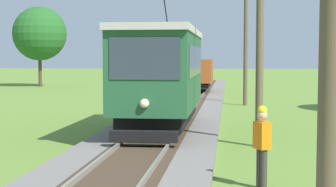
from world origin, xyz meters
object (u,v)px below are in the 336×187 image
at_px(gravel_pile, 143,84).
at_px(track_worker, 262,143).
at_px(tree_left_near, 40,34).
at_px(utility_pole_near_tram, 260,31).
at_px(utility_pole_mid, 246,42).
at_px(freight_car, 196,74).
at_px(red_tram, 161,74).

xyz_separation_m(gravel_pile, track_worker, (8.01, -35.47, 0.54)).
bearing_deg(tree_left_near, track_worker, -64.85).
relative_size(track_worker, tree_left_near, 0.24).
relative_size(utility_pole_near_tram, utility_pole_mid, 0.99).
distance_m(utility_pole_mid, tree_left_near, 26.45).
distance_m(gravel_pile, track_worker, 36.37).
xyz_separation_m(utility_pole_mid, gravel_pile, (-8.25, 14.76, -3.24)).
bearing_deg(tree_left_near, utility_pole_mid, -44.90).
distance_m(freight_car, tree_left_near, 18.16).
bearing_deg(freight_car, track_worker, -84.02).
relative_size(utility_pole_near_tram, track_worker, 3.96).
height_order(gravel_pile, track_worker, track_worker).
xyz_separation_m(gravel_pile, tree_left_near, (-10.46, 3.89, 4.54)).
distance_m(red_tram, track_worker, 8.90).
xyz_separation_m(red_tram, utility_pole_near_tram, (3.40, -2.50, 1.44)).
xyz_separation_m(utility_pole_near_tram, track_worker, (-0.24, -5.73, -2.65)).
height_order(utility_pole_near_tram, track_worker, utility_pole_near_tram).
bearing_deg(utility_pole_mid, freight_car, 109.72).
distance_m(red_tram, utility_pole_near_tram, 4.46).
height_order(red_tram, freight_car, red_tram).
distance_m(freight_car, utility_pole_mid, 10.32).
height_order(utility_pole_mid, gravel_pile, utility_pole_mid).
relative_size(utility_pole_mid, gravel_pile, 2.42).
xyz_separation_m(utility_pole_near_tram, tree_left_near, (-18.72, 33.63, 1.36)).
bearing_deg(utility_pole_mid, utility_pole_near_tram, -90.00).
xyz_separation_m(red_tram, gravel_pile, (-4.85, 27.24, -1.75)).
height_order(freight_car, track_worker, freight_car).
relative_size(utility_pole_mid, tree_left_near, 0.95).
height_order(red_tram, tree_left_near, tree_left_near).
relative_size(red_tram, tree_left_near, 1.13).
distance_m(red_tram, utility_pole_mid, 13.02).
xyz_separation_m(track_worker, tree_left_near, (-18.48, 39.36, 4.01)).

